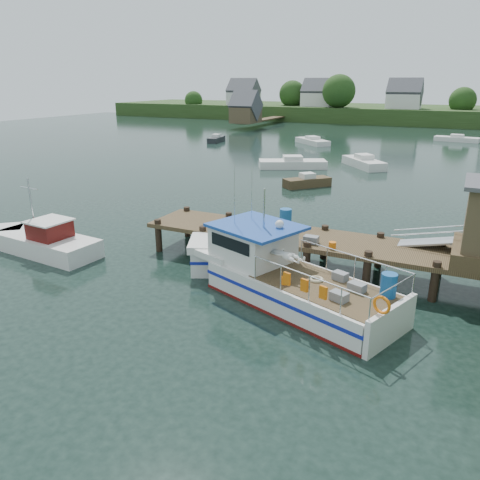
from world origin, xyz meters
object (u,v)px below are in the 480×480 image
at_px(moored_a, 293,163).
at_px(dock, 429,233).
at_px(moored_d, 312,141).
at_px(work_boat, 41,241).
at_px(moored_far, 457,139).
at_px(lobster_boat, 276,274).
at_px(moored_b, 364,162).
at_px(moored_e, 216,139).
at_px(moored_rowboat, 307,182).

bearing_deg(moored_a, dock, -65.67).
bearing_deg(moored_a, moored_d, 95.07).
height_order(work_boat, moored_d, work_boat).
relative_size(work_boat, moored_far, 1.18).
relative_size(work_boat, moored_a, 1.04).
height_order(lobster_boat, moored_b, lobster_boat).
height_order(moored_far, moored_e, moored_e).
bearing_deg(moored_rowboat, moored_a, 98.78).
bearing_deg(dock, moored_e, 128.80).
relative_size(dock, moored_d, 2.91).
xyz_separation_m(dock, moored_b, (-8.05, 26.70, -1.78)).
relative_size(moored_d, moored_e, 1.44).
bearing_deg(lobster_boat, moored_rowboat, 125.21).
distance_m(work_boat, moored_e, 43.43).
height_order(moored_rowboat, moored_b, moored_b).
relative_size(dock, moored_rowboat, 4.54).
bearing_deg(lobster_boat, moored_d, 126.34).
height_order(dock, lobster_boat, lobster_boat).
xyz_separation_m(work_boat, moored_a, (3.01, 27.16, -0.14)).
xyz_separation_m(moored_b, moored_d, (-9.76, 14.56, -0.09)).
bearing_deg(moored_rowboat, moored_e, 113.78).
height_order(moored_b, moored_e, moored_b).
bearing_deg(lobster_boat, dock, 54.39).
xyz_separation_m(dock, moored_d, (-17.80, 41.26, -1.87)).
bearing_deg(dock, moored_rowboat, 122.57).
bearing_deg(moored_rowboat, moored_d, 87.79).
height_order(moored_b, moored_d, moored_b).
xyz_separation_m(work_boat, moored_far, (16.19, 56.38, -0.21)).
bearing_deg(moored_a, moored_rowboat, -68.99).
bearing_deg(moored_e, lobster_boat, -76.96).
bearing_deg(moored_far, lobster_boat, -102.97).
relative_size(lobster_boat, moored_b, 1.79).
bearing_deg(lobster_boat, moored_e, 141.94).
xyz_separation_m(moored_a, moored_b, (5.98, 3.44, 0.03)).
distance_m(dock, moored_d, 44.97).
xyz_separation_m(dock, moored_far, (-0.85, 52.47, -1.88)).
height_order(moored_rowboat, moored_a, moored_a).
distance_m(moored_far, moored_a, 32.05).
bearing_deg(work_boat, moored_d, 95.77).
relative_size(moored_far, moored_e, 1.48).
xyz_separation_m(moored_far, moored_b, (-7.19, -25.78, 0.10)).
height_order(dock, moored_rowboat, dock).
distance_m(dock, moored_far, 52.52).
xyz_separation_m(lobster_boat, moored_e, (-25.10, 40.91, -0.49)).
xyz_separation_m(moored_far, moored_d, (-16.95, -11.22, 0.02)).
bearing_deg(moored_b, moored_d, 139.15).
bearing_deg(moored_b, moored_e, 169.27).
height_order(lobster_boat, moored_d, lobster_boat).
xyz_separation_m(moored_rowboat, moored_d, (-7.65, 25.36, -0.03)).
relative_size(work_boat, moored_e, 1.73).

